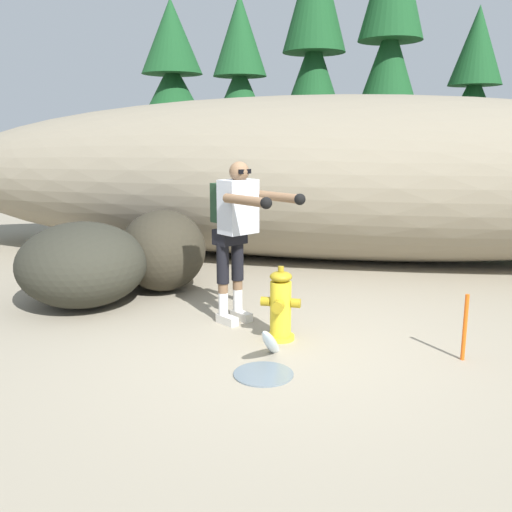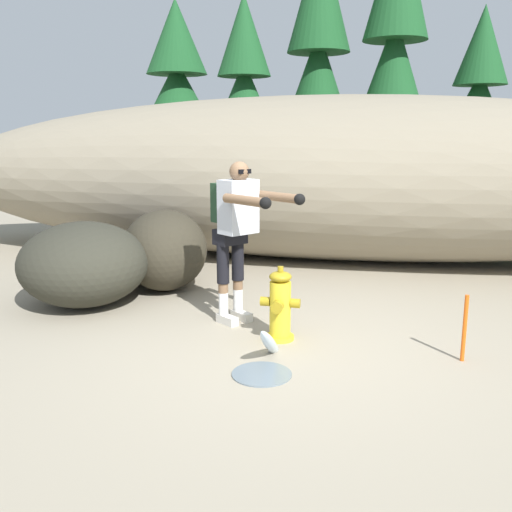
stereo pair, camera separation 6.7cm
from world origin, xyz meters
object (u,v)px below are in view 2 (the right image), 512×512
(boulder_mid, at_px, (112,255))
(fire_hydrant, at_px, (280,306))
(utility_worker, at_px, (237,222))
(boulder_small, at_px, (165,250))
(survey_stake, at_px, (465,328))
(boulder_large, at_px, (84,264))

(boulder_mid, bearing_deg, fire_hydrant, -35.11)
(utility_worker, bearing_deg, boulder_small, 173.91)
(utility_worker, height_order, boulder_small, utility_worker)
(fire_hydrant, height_order, utility_worker, utility_worker)
(boulder_mid, bearing_deg, boulder_small, -24.32)
(boulder_mid, height_order, survey_stake, boulder_mid)
(utility_worker, xyz_separation_m, boulder_large, (-1.91, 0.27, -0.59))
(fire_hydrant, xyz_separation_m, survey_stake, (1.66, -0.17, -0.03))
(boulder_mid, bearing_deg, boulder_large, -77.31)
(fire_hydrant, bearing_deg, survey_stake, -5.75)
(utility_worker, height_order, survey_stake, utility_worker)
(fire_hydrant, relative_size, boulder_mid, 0.66)
(utility_worker, xyz_separation_m, boulder_mid, (-2.19, 1.53, -0.77))
(boulder_small, bearing_deg, boulder_large, -128.69)
(boulder_large, bearing_deg, boulder_small, 51.31)
(fire_hydrant, distance_m, utility_worker, 0.98)
(boulder_large, distance_m, survey_stake, 4.17)
(fire_hydrant, distance_m, boulder_mid, 3.31)
(survey_stake, bearing_deg, boulder_small, 154.34)
(fire_hydrant, relative_size, survey_stake, 1.21)
(boulder_large, bearing_deg, fire_hydrant, -14.87)
(survey_stake, bearing_deg, boulder_mid, 154.63)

